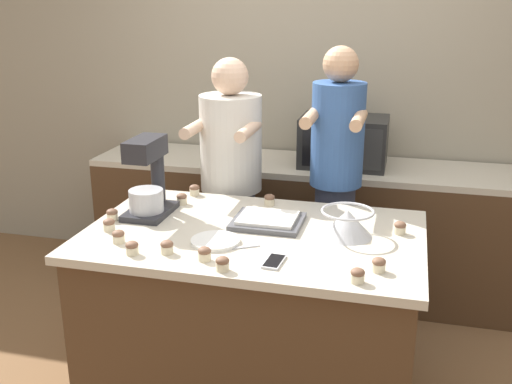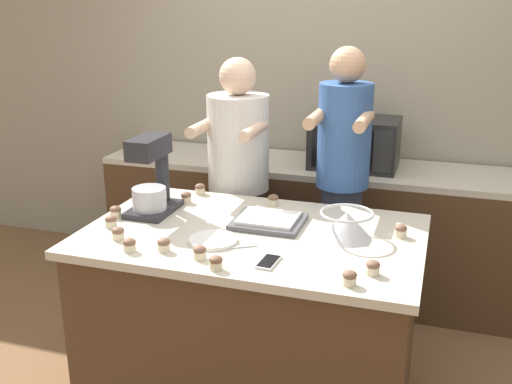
# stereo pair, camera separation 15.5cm
# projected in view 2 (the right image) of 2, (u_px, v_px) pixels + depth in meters

# --- Properties ---
(back_wall) EXTENTS (10.00, 0.06, 2.70)m
(back_wall) POSITION_uv_depth(u_px,v_px,m) (326.00, 87.00, 4.12)
(back_wall) COLOR gray
(back_wall) RESTS_ON ground_plane
(island_counter) EXTENTS (1.57, 0.99, 0.90)m
(island_counter) POSITION_uv_depth(u_px,v_px,m) (253.00, 316.00, 2.93)
(island_counter) COLOR #4C331E
(island_counter) RESTS_ON ground_plane
(back_counter) EXTENTS (2.80, 0.60, 0.90)m
(back_counter) POSITION_uv_depth(u_px,v_px,m) (311.00, 227.00, 4.08)
(back_counter) COLOR #4C331E
(back_counter) RESTS_ON ground_plane
(person_left) EXTENTS (0.37, 0.52, 1.63)m
(person_left) POSITION_uv_depth(u_px,v_px,m) (239.00, 191.00, 3.55)
(person_left) COLOR #33384C
(person_left) RESTS_ON ground_plane
(person_right) EXTENTS (0.31, 0.49, 1.70)m
(person_right) POSITION_uv_depth(u_px,v_px,m) (342.00, 191.00, 3.35)
(person_right) COLOR #33384C
(person_right) RESTS_ON ground_plane
(stand_mixer) EXTENTS (0.20, 0.30, 0.39)m
(stand_mixer) POSITION_uv_depth(u_px,v_px,m) (152.00, 180.00, 2.99)
(stand_mixer) COLOR #232328
(stand_mixer) RESTS_ON island_counter
(mixing_bowl) EXTENTS (0.24, 0.24, 0.13)m
(mixing_bowl) POSITION_uv_depth(u_px,v_px,m) (346.00, 224.00, 2.70)
(mixing_bowl) COLOR #BCBCC1
(mixing_bowl) RESTS_ON island_counter
(baking_tray) EXTENTS (0.33, 0.28, 0.04)m
(baking_tray) POSITION_uv_depth(u_px,v_px,m) (268.00, 221.00, 2.88)
(baking_tray) COLOR #4C4C51
(baking_tray) RESTS_ON island_counter
(microwave_oven) EXTENTS (0.55, 0.37, 0.32)m
(microwave_oven) POSITION_uv_depth(u_px,v_px,m) (355.00, 143.00, 3.82)
(microwave_oven) COLOR black
(microwave_oven) RESTS_ON back_counter
(cell_phone) EXTENTS (0.08, 0.15, 0.01)m
(cell_phone) POSITION_uv_depth(u_px,v_px,m) (269.00, 262.00, 2.46)
(cell_phone) COLOR silver
(cell_phone) RESTS_ON island_counter
(small_plate) EXTENTS (0.22, 0.22, 0.02)m
(small_plate) POSITION_uv_depth(u_px,v_px,m) (213.00, 240.00, 2.67)
(small_plate) COLOR white
(small_plate) RESTS_ON island_counter
(knife) EXTENTS (0.20, 0.13, 0.01)m
(knife) POSITION_uv_depth(u_px,v_px,m) (228.00, 248.00, 2.60)
(knife) COLOR #BCBCC1
(knife) RESTS_ON island_counter
(cupcake_0) EXTENTS (0.06, 0.06, 0.06)m
(cupcake_0) POSITION_uv_depth(u_px,v_px,m) (186.00, 197.00, 3.18)
(cupcake_0) COLOR beige
(cupcake_0) RESTS_ON island_counter
(cupcake_1) EXTENTS (0.06, 0.06, 0.06)m
(cupcake_1) POSITION_uv_depth(u_px,v_px,m) (116.00, 212.00, 2.96)
(cupcake_1) COLOR beige
(cupcake_1) RESTS_ON island_counter
(cupcake_2) EXTENTS (0.06, 0.06, 0.06)m
(cupcake_2) POSITION_uv_depth(u_px,v_px,m) (349.00, 278.00, 2.27)
(cupcake_2) COLOR beige
(cupcake_2) RESTS_ON island_counter
(cupcake_3) EXTENTS (0.06, 0.06, 0.06)m
(cupcake_3) POSITION_uv_depth(u_px,v_px,m) (273.00, 200.00, 3.14)
(cupcake_3) COLOR beige
(cupcake_3) RESTS_ON island_counter
(cupcake_4) EXTENTS (0.06, 0.06, 0.06)m
(cupcake_4) POSITION_uv_depth(u_px,v_px,m) (401.00, 231.00, 2.72)
(cupcake_4) COLOR beige
(cupcake_4) RESTS_ON island_counter
(cupcake_5) EXTENTS (0.06, 0.06, 0.06)m
(cupcake_5) POSITION_uv_depth(u_px,v_px,m) (200.00, 189.00, 3.32)
(cupcake_5) COLOR beige
(cupcake_5) RESTS_ON island_counter
(cupcake_6) EXTENTS (0.06, 0.06, 0.06)m
(cupcake_6) POSITION_uv_depth(u_px,v_px,m) (200.00, 252.00, 2.49)
(cupcake_6) COLOR beige
(cupcake_6) RESTS_ON island_counter
(cupcake_7) EXTENTS (0.06, 0.06, 0.06)m
(cupcake_7) POSITION_uv_depth(u_px,v_px,m) (216.00, 263.00, 2.40)
(cupcake_7) COLOR beige
(cupcake_7) RESTS_ON island_counter
(cupcake_8) EXTENTS (0.06, 0.06, 0.06)m
(cupcake_8) POSITION_uv_depth(u_px,v_px,m) (111.00, 221.00, 2.83)
(cupcake_8) COLOR beige
(cupcake_8) RESTS_ON island_counter
(cupcake_9) EXTENTS (0.06, 0.06, 0.06)m
(cupcake_9) POSITION_uv_depth(u_px,v_px,m) (130.00, 245.00, 2.57)
(cupcake_9) COLOR beige
(cupcake_9) RESTS_ON island_counter
(cupcake_10) EXTENTS (0.06, 0.06, 0.06)m
(cupcake_10) POSITION_uv_depth(u_px,v_px,m) (373.00, 268.00, 2.35)
(cupcake_10) COLOR beige
(cupcake_10) RESTS_ON island_counter
(cupcake_11) EXTENTS (0.06, 0.06, 0.06)m
(cupcake_11) POSITION_uv_depth(u_px,v_px,m) (118.00, 233.00, 2.69)
(cupcake_11) COLOR beige
(cupcake_11) RESTS_ON island_counter
(cupcake_12) EXTENTS (0.06, 0.06, 0.06)m
(cupcake_12) POSITION_uv_depth(u_px,v_px,m) (164.00, 245.00, 2.57)
(cupcake_12) COLOR beige
(cupcake_12) RESTS_ON island_counter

